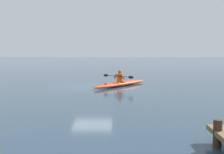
{
  "coord_description": "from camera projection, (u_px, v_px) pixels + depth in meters",
  "views": [
    {
      "loc": [
        -1.49,
        16.56,
        2.24
      ],
      "look_at": [
        -1.34,
        5.7,
        1.17
      ],
      "focal_mm": 42.32,
      "sensor_mm": 36.0,
      "label": 1
    }
  ],
  "objects": [
    {
      "name": "kayaker",
      "position": [
        120.0,
        77.0,
        16.8
      ],
      "size": [
        1.91,
        1.57,
        0.74
      ],
      "color": "#E04C14",
      "rests_on": "kayak"
    },
    {
      "name": "ground_plane",
      "position": [
        92.0,
        87.0,
        16.72
      ],
      "size": [
        160.0,
        160.0,
        0.0
      ],
      "primitive_type": "plane",
      "color": "#283D4C"
    },
    {
      "name": "kayak",
      "position": [
        121.0,
        84.0,
        16.97
      ],
      "size": [
        3.69,
        4.33,
        0.29
      ],
      "color": "red",
      "rests_on": "ground"
    }
  ]
}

